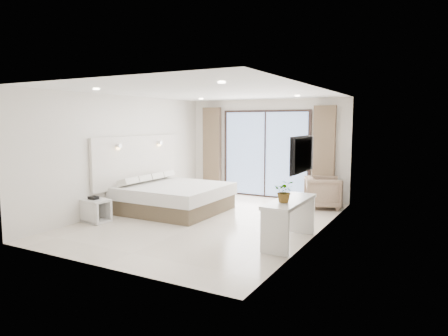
# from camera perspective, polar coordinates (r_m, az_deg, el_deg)

# --- Properties ---
(ground) EXTENTS (6.20, 6.20, 0.00)m
(ground) POSITION_cam_1_polar(r_m,az_deg,el_deg) (8.58, -2.15, -7.49)
(ground) COLOR beige
(ground) RESTS_ON ground
(room_shell) EXTENTS (4.62, 6.22, 2.72)m
(room_shell) POSITION_cam_1_polar(r_m,az_deg,el_deg) (9.10, -0.77, 3.41)
(room_shell) COLOR silver
(room_shell) RESTS_ON ground
(bed) EXTENTS (2.24, 2.13, 0.76)m
(bed) POSITION_cam_1_polar(r_m,az_deg,el_deg) (9.45, -7.19, -4.18)
(bed) COLOR brown
(bed) RESTS_ON ground
(nightstand) EXTENTS (0.57, 0.50, 0.48)m
(nightstand) POSITION_cam_1_polar(r_m,az_deg,el_deg) (8.81, -17.81, -5.83)
(nightstand) COLOR silver
(nightstand) RESTS_ON ground
(phone) EXTENTS (0.20, 0.16, 0.06)m
(phone) POSITION_cam_1_polar(r_m,az_deg,el_deg) (8.78, -18.16, -4.08)
(phone) COLOR black
(phone) RESTS_ON nightstand
(console_desk) EXTENTS (0.48, 1.55, 0.77)m
(console_desk) POSITION_cam_1_polar(r_m,az_deg,el_deg) (6.96, 9.36, -6.18)
(console_desk) COLOR silver
(console_desk) RESTS_ON ground
(plant) EXTENTS (0.43, 0.46, 0.29)m
(plant) POSITION_cam_1_polar(r_m,az_deg,el_deg) (6.65, 8.67, -3.66)
(plant) COLOR #33662D
(plant) RESTS_ON console_desk
(armchair) EXTENTS (1.02, 1.05, 0.84)m
(armchair) POSITION_cam_1_polar(r_m,az_deg,el_deg) (10.00, 13.95, -3.18)
(armchair) COLOR #90715E
(armchair) RESTS_ON ground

